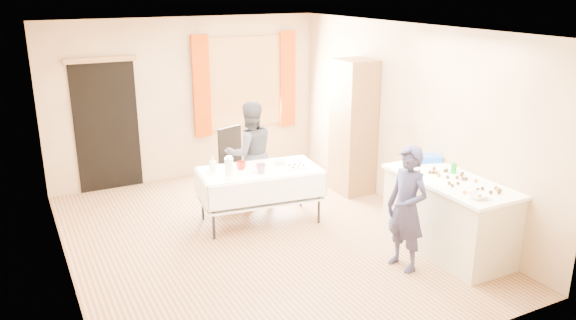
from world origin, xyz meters
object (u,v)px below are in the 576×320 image
counter (448,215)px  girl (407,209)px  party_table (260,191)px  woman (250,154)px  chair (238,176)px  cabinet (353,127)px

counter → girl: (-0.73, -0.11, 0.26)m
party_table → girl: bearing=-57.6°
girl → woman: bearing=-173.2°
party_table → chair: 1.02m
counter → chair: (-1.55, 2.81, -0.14)m
cabinet → chair: (-1.65, 0.58, -0.70)m
girl → woman: size_ratio=0.94×
counter → girl: bearing=-171.1°
counter → chair: bearing=118.9°
cabinet → girl: 2.51m
party_table → woman: woman is taller
chair → cabinet: bearing=-39.7°
counter → girl: girl is taller
cabinet → woman: cabinet is taller
cabinet → girl: (-0.83, -2.34, -0.30)m
party_table → cabinet: bearing=20.5°
cabinet → woman: 1.63m
party_table → chair: chair is taller
counter → party_table: (-1.65, 1.80, -0.01)m
counter → girl: 0.79m
chair → woman: 0.57m
counter → party_table: size_ratio=0.99×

